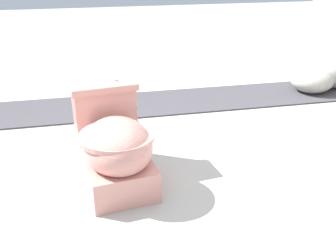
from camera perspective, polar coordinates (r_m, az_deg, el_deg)
ground_plane at (r=2.23m, az=-6.28°, el=-7.91°), size 14.00×14.00×0.00m
gravel_strip at (r=3.30m, az=0.16°, el=3.51°), size 0.56×8.00×0.01m
toilet at (r=2.14m, az=-7.86°, el=-2.68°), size 0.67×0.45×0.52m
boulder_near at (r=3.74m, az=20.16°, el=6.27°), size 0.37×0.38×0.22m
boulder_far at (r=3.93m, az=22.45°, el=7.48°), size 0.58×0.58×0.32m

